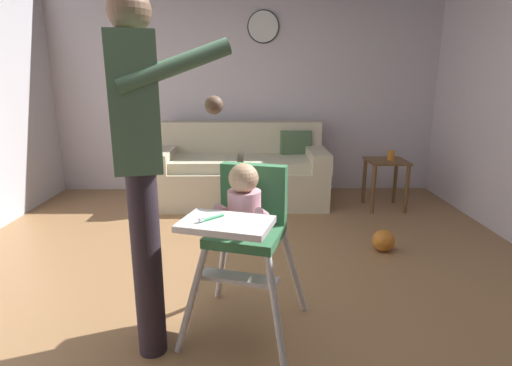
% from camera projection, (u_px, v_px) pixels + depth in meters
% --- Properties ---
extents(ground, '(6.10, 7.08, 0.10)m').
position_uv_depth(ground, '(241.00, 318.00, 2.44)').
color(ground, '#996E45').
extents(wall_far, '(5.30, 0.06, 2.72)m').
position_uv_depth(wall_far, '(245.00, 77.00, 4.76)').
color(wall_far, silver).
rests_on(wall_far, ground).
extents(couch, '(1.86, 0.86, 0.86)m').
position_uv_depth(couch, '(241.00, 172.00, 4.52)').
color(couch, beige).
rests_on(couch, ground).
extents(high_chair, '(0.74, 0.83, 0.95)m').
position_uv_depth(high_chair, '(245.00, 218.00, 2.09)').
color(high_chair, white).
rests_on(high_chair, ground).
extents(adult_standing, '(0.59, 0.50, 1.73)m').
position_uv_depth(adult_standing, '(141.00, 160.00, 1.89)').
color(adult_standing, '#2F252E').
rests_on(adult_standing, ground).
extents(toy_ball, '(0.18, 0.18, 0.18)m').
position_uv_depth(toy_ball, '(384.00, 241.00, 3.25)').
color(toy_ball, orange).
rests_on(toy_ball, ground).
extents(side_table, '(0.40, 0.40, 0.52)m').
position_uv_depth(side_table, '(386.00, 173.00, 4.25)').
color(side_table, brown).
rests_on(side_table, ground).
extents(sippy_cup, '(0.07, 0.07, 0.10)m').
position_uv_depth(sippy_cup, '(391.00, 155.00, 4.20)').
color(sippy_cup, orange).
rests_on(sippy_cup, side_table).
extents(wall_clock, '(0.36, 0.04, 0.36)m').
position_uv_depth(wall_clock, '(263.00, 27.00, 4.59)').
color(wall_clock, white).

